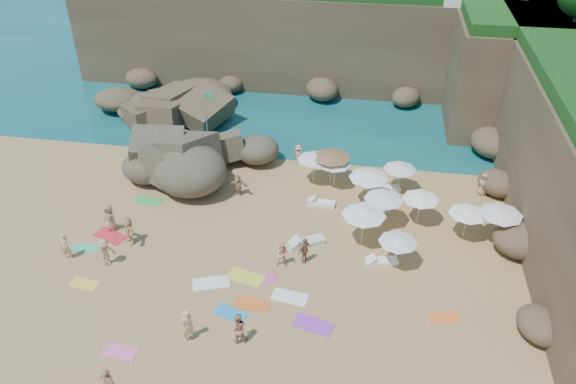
% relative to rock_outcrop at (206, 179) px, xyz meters
% --- Properties ---
extents(ground, '(120.00, 120.00, 0.00)m').
position_rel_rock_outcrop_xyz_m(ground, '(4.15, -6.67, 0.00)').
color(ground, tan).
rests_on(ground, ground).
extents(seawater, '(120.00, 120.00, 0.00)m').
position_rel_rock_outcrop_xyz_m(seawater, '(4.15, 23.33, 0.00)').
color(seawater, '#0C4751').
rests_on(seawater, ground).
extents(cliff_back, '(44.00, 8.00, 8.00)m').
position_rel_rock_outcrop_xyz_m(cliff_back, '(6.15, 18.33, 4.00)').
color(cliff_back, brown).
rests_on(cliff_back, ground).
extents(cliff_corner, '(10.00, 12.00, 8.00)m').
position_rel_rock_outcrop_xyz_m(cliff_corner, '(21.15, 13.33, 4.00)').
color(cliff_corner, brown).
rests_on(cliff_corner, ground).
extents(rock_promontory, '(12.00, 7.00, 2.00)m').
position_rel_rock_outcrop_xyz_m(rock_promontory, '(-6.85, 9.33, 0.00)').
color(rock_promontory, brown).
rests_on(rock_promontory, ground).
extents(marina_masts, '(3.10, 0.10, 6.00)m').
position_rel_rock_outcrop_xyz_m(marina_masts, '(-12.35, 23.33, 3.00)').
color(marina_masts, white).
rests_on(marina_masts, ground).
extents(rock_outcrop, '(8.43, 6.45, 3.29)m').
position_rel_rock_outcrop_xyz_m(rock_outcrop, '(0.00, 0.00, 0.00)').
color(rock_outcrop, brown).
rests_on(rock_outcrop, ground).
extents(flag_pole, '(0.83, 0.35, 4.36)m').
position_rel_rock_outcrop_xyz_m(flag_pole, '(-0.91, 4.33, 2.78)').
color(flag_pole, silver).
rests_on(flag_pole, ground).
extents(parasol_0, '(2.06, 2.06, 1.95)m').
position_rel_rock_outcrop_xyz_m(parasol_0, '(8.47, 0.47, 1.79)').
color(parasol_0, silver).
rests_on(parasol_0, ground).
extents(parasol_1, '(2.21, 2.21, 2.09)m').
position_rel_rock_outcrop_xyz_m(parasol_1, '(7.11, 0.71, 1.92)').
color(parasol_1, silver).
rests_on(parasol_1, ground).
extents(parasol_2, '(2.12, 2.12, 2.01)m').
position_rel_rock_outcrop_xyz_m(parasol_2, '(13.73, -2.68, 1.84)').
color(parasol_2, silver).
rests_on(parasol_2, ground).
extents(parasol_3, '(2.42, 2.42, 2.29)m').
position_rel_rock_outcrop_xyz_m(parasol_3, '(10.66, -1.23, 2.10)').
color(parasol_3, silver).
rests_on(parasol_3, ground).
extents(parasol_4, '(2.08, 2.08, 1.97)m').
position_rel_rock_outcrop_xyz_m(parasol_4, '(12.54, 0.55, 1.81)').
color(parasol_4, silver).
rests_on(parasol_4, ground).
extents(parasol_5, '(2.27, 2.27, 2.14)m').
position_rel_rock_outcrop_xyz_m(parasol_5, '(11.60, -3.22, 1.97)').
color(parasol_5, silver).
rests_on(parasol_5, ground).
extents(parasol_6, '(2.45, 2.45, 2.32)m').
position_rel_rock_outcrop_xyz_m(parasol_6, '(8.24, 0.81, 2.13)').
color(parasol_6, silver).
rests_on(parasol_6, ground).
extents(parasol_7, '(2.13, 2.13, 2.01)m').
position_rel_rock_outcrop_xyz_m(parasol_7, '(16.25, -3.73, 1.85)').
color(parasol_7, silver).
rests_on(parasol_7, ground).
extents(parasol_8, '(2.05, 2.05, 1.93)m').
position_rel_rock_outcrop_xyz_m(parasol_8, '(12.44, -6.81, 1.78)').
color(parasol_8, silver).
rests_on(parasol_8, ground).
extents(parasol_9, '(2.47, 2.47, 2.33)m').
position_rel_rock_outcrop_xyz_m(parasol_9, '(10.57, -5.17, 2.14)').
color(parasol_9, silver).
rests_on(parasol_9, ground).
extents(parasol_11, '(2.39, 2.39, 2.26)m').
position_rel_rock_outcrop_xyz_m(parasol_11, '(17.96, -3.78, 2.07)').
color(parasol_11, silver).
rests_on(parasol_11, ground).
extents(lounger_0, '(1.73, 0.67, 0.26)m').
position_rel_rock_outcrop_xyz_m(lounger_0, '(7.93, -1.79, 0.13)').
color(lounger_0, white).
rests_on(lounger_0, ground).
extents(lounger_1, '(1.71, 0.77, 0.26)m').
position_rel_rock_outcrop_xyz_m(lounger_1, '(6.70, 2.94, 0.13)').
color(lounger_1, white).
rests_on(lounger_1, ground).
extents(lounger_2, '(2.14, 1.44, 0.32)m').
position_rel_rock_outcrop_xyz_m(lounger_2, '(11.06, -2.04, 0.16)').
color(lounger_2, white).
rests_on(lounger_2, ground).
extents(lounger_3, '(1.82, 1.01, 0.27)m').
position_rel_rock_outcrop_xyz_m(lounger_3, '(11.74, -6.74, 0.13)').
color(lounger_3, white).
rests_on(lounger_3, ground).
extents(lounger_4, '(1.86, 0.99, 0.27)m').
position_rel_rock_outcrop_xyz_m(lounger_4, '(11.86, 0.49, 0.14)').
color(lounger_4, white).
rests_on(lounger_4, ground).
extents(lounger_5, '(2.09, 1.66, 0.32)m').
position_rel_rock_outcrop_xyz_m(lounger_5, '(7.55, -5.83, 0.16)').
color(lounger_5, silver).
rests_on(lounger_5, ground).
extents(towel_1, '(1.57, 0.87, 0.03)m').
position_rel_rock_outcrop_xyz_m(towel_1, '(0.37, -14.70, 0.01)').
color(towel_1, pink).
rests_on(towel_1, ground).
extents(towel_2, '(1.80, 0.96, 0.03)m').
position_rel_rock_outcrop_xyz_m(towel_2, '(5.53, -10.82, 0.02)').
color(towel_2, orange).
rests_on(towel_2, ground).
extents(towel_3, '(1.53, 0.86, 0.03)m').
position_rel_rock_outcrop_xyz_m(towel_3, '(-4.55, -8.11, 0.01)').
color(towel_3, '#35BC77').
rests_on(towel_3, ground).
extents(towel_4, '(1.54, 0.90, 0.03)m').
position_rel_rock_outcrop_xyz_m(towel_4, '(-3.26, -10.83, 0.01)').
color(towel_4, yellow).
rests_on(towel_4, ground).
extents(towel_5, '(2.10, 1.53, 0.03)m').
position_rel_rock_outcrop_xyz_m(towel_5, '(3.14, -9.70, 0.02)').
color(towel_5, white).
rests_on(towel_5, ground).
extents(towel_6, '(2.06, 1.40, 0.03)m').
position_rel_rock_outcrop_xyz_m(towel_6, '(8.69, -11.69, 0.02)').
color(towel_6, purple).
rests_on(towel_6, ground).
extents(towel_7, '(2.13, 1.59, 0.03)m').
position_rel_rock_outcrop_xyz_m(towel_7, '(-3.64, -6.87, 0.02)').
color(towel_7, red).
rests_on(towel_7, ground).
extents(towel_8, '(1.80, 1.30, 0.03)m').
position_rel_rock_outcrop_xyz_m(towel_8, '(4.66, -11.62, 0.01)').
color(towel_8, '#238BBC').
rests_on(towel_8, ground).
extents(towel_9, '(1.82, 1.33, 0.03)m').
position_rel_rock_outcrop_xyz_m(towel_9, '(5.66, -9.01, 0.01)').
color(towel_9, '#CA4E8A').
rests_on(towel_9, ground).
extents(towel_10, '(1.61, 1.05, 0.03)m').
position_rel_rock_outcrop_xyz_m(towel_10, '(14.81, -10.25, 0.01)').
color(towel_10, orange).
rests_on(towel_10, ground).
extents(towel_11, '(1.75, 0.97, 0.03)m').
position_rel_rock_outcrop_xyz_m(towel_11, '(-2.75, -3.12, 0.01)').
color(towel_11, green).
rests_on(towel_11, ground).
extents(towel_12, '(2.11, 1.44, 0.03)m').
position_rel_rock_outcrop_xyz_m(towel_12, '(4.79, -9.00, 0.02)').
color(towel_12, yellow).
rests_on(towel_12, ground).
extents(towel_13, '(1.88, 1.13, 0.03)m').
position_rel_rock_outcrop_xyz_m(towel_13, '(7.29, -10.07, 0.02)').
color(towel_13, white).
rests_on(towel_13, ground).
extents(person_stand_0, '(0.64, 0.47, 1.63)m').
position_rel_rock_outcrop_xyz_m(person_stand_0, '(-5.03, -9.06, 0.82)').
color(person_stand_0, tan).
rests_on(person_stand_0, ground).
extents(person_stand_1, '(0.96, 0.84, 1.66)m').
position_rel_rock_outcrop_xyz_m(person_stand_1, '(5.44, -13.21, 0.83)').
color(person_stand_1, tan).
rests_on(person_stand_1, ground).
extents(person_stand_2, '(1.00, 0.83, 1.45)m').
position_rel_rock_outcrop_xyz_m(person_stand_2, '(5.81, 2.91, 0.73)').
color(person_stand_2, tan).
rests_on(person_stand_2, ground).
extents(person_stand_3, '(0.82, 0.98, 1.56)m').
position_rel_rock_outcrop_xyz_m(person_stand_3, '(7.63, -7.24, 0.78)').
color(person_stand_3, '#936449').
rests_on(person_stand_3, ground).
extents(person_stand_4, '(0.84, 0.76, 1.52)m').
position_rel_rock_outcrop_xyz_m(person_stand_4, '(17.82, 1.02, 0.76)').
color(person_stand_4, tan).
rests_on(person_stand_4, ground).
extents(person_stand_5, '(1.37, 0.41, 1.48)m').
position_rel_rock_outcrop_xyz_m(person_stand_5, '(2.60, -1.54, 0.74)').
color(person_stand_5, tan).
rests_on(person_stand_5, ground).
extents(person_stand_6, '(0.73, 0.78, 1.78)m').
position_rel_rock_outcrop_xyz_m(person_stand_6, '(3.15, -13.46, 0.89)').
color(person_stand_6, '#ECB286').
rests_on(person_stand_6, ground).
extents(person_lie_0, '(1.84, 1.93, 0.44)m').
position_rel_rock_outcrop_xyz_m(person_lie_0, '(-2.72, -9.22, 0.22)').
color(person_lie_0, tan).
rests_on(person_lie_0, ground).
extents(person_lie_2, '(1.18, 1.78, 0.44)m').
position_rel_rock_outcrop_xyz_m(person_lie_2, '(-3.77, -6.27, 0.22)').
color(person_lie_2, olive).
rests_on(person_lie_2, ground).
extents(person_lie_3, '(2.27, 2.27, 0.44)m').
position_rel_rock_outcrop_xyz_m(person_lie_3, '(-2.23, -7.20, 0.22)').
color(person_lie_3, tan).
rests_on(person_lie_3, ground).
extents(person_lie_5, '(0.86, 1.53, 0.55)m').
position_rel_rock_outcrop_xyz_m(person_lie_5, '(6.55, -7.76, 0.28)').
color(person_lie_5, '#F8AB8D').
rests_on(person_lie_5, ground).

